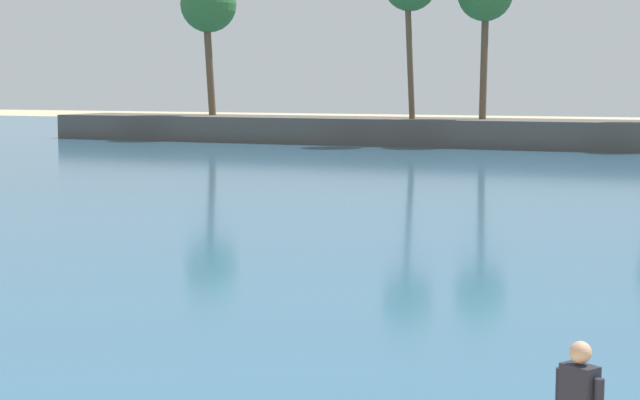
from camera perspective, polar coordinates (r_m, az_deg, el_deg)
name	(u,v)px	position (r m, az deg, el deg)	size (l,w,h in m)	color
sea	(611,159)	(58.59, 15.50, 2.14)	(220.00, 96.51, 0.06)	#33607F
palm_headland	(616,106)	(66.75, 15.75, 4.93)	(81.37, 6.10, 12.17)	#514C47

